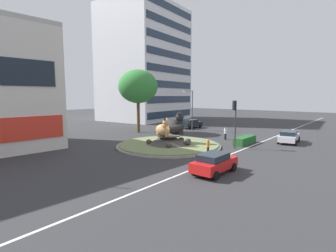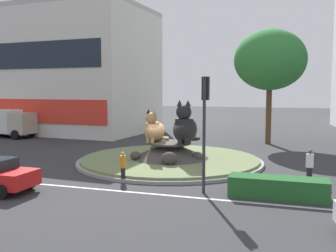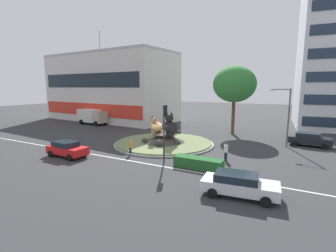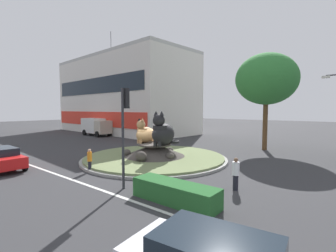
{
  "view_description": "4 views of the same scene",
  "coord_description": "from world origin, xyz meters",
  "px_view_note": "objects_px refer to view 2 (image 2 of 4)",
  "views": [
    {
      "loc": [
        -22.46,
        -18.31,
        5.8
      ],
      "look_at": [
        -0.07,
        0.01,
        2.36
      ],
      "focal_mm": 27.34,
      "sensor_mm": 36.0,
      "label": 1
    },
    {
      "loc": [
        7.21,
        -23.09,
        4.7
      ],
      "look_at": [
        -0.43,
        0.97,
        2.27
      ],
      "focal_mm": 40.58,
      "sensor_mm": 36.0,
      "label": 2
    },
    {
      "loc": [
        14.18,
        -25.24,
        6.86
      ],
      "look_at": [
        -0.05,
        1.13,
        2.07
      ],
      "focal_mm": 26.35,
      "sensor_mm": 36.0,
      "label": 3
    },
    {
      "loc": [
        13.24,
        -14.62,
        4.19
      ],
      "look_at": [
        0.88,
        0.68,
        2.8
      ],
      "focal_mm": 25.61,
      "sensor_mm": 36.0,
      "label": 4
    }
  ],
  "objects_px": {
    "pedestrian_white_shirt": "(310,165)",
    "traffic_light_mast": "(205,113)",
    "delivery_box_truck": "(6,122)",
    "broadleaf_tree_behind_island": "(270,60)",
    "pedestrian_orange_shirt": "(123,166)",
    "shophouse_block": "(36,72)",
    "cat_statue_calico": "(154,130)",
    "cat_statue_black": "(185,127)"
  },
  "relations": [
    {
      "from": "pedestrian_orange_shirt",
      "to": "cat_statue_calico",
      "type": "bearing_deg",
      "value": 29.22
    },
    {
      "from": "cat_statue_black",
      "to": "pedestrian_white_shirt",
      "type": "xyz_separation_m",
      "value": [
        7.26,
        -2.73,
        -1.44
      ]
    },
    {
      "from": "pedestrian_white_shirt",
      "to": "broadleaf_tree_behind_island",
      "type": "bearing_deg",
      "value": -76.66
    },
    {
      "from": "traffic_light_mast",
      "to": "broadleaf_tree_behind_island",
      "type": "relative_size",
      "value": 0.54
    },
    {
      "from": "shophouse_block",
      "to": "broadleaf_tree_behind_island",
      "type": "height_order",
      "value": "shophouse_block"
    },
    {
      "from": "pedestrian_orange_shirt",
      "to": "pedestrian_white_shirt",
      "type": "height_order",
      "value": "pedestrian_white_shirt"
    },
    {
      "from": "cat_statue_calico",
      "to": "traffic_light_mast",
      "type": "xyz_separation_m",
      "value": [
        4.67,
        -6.24,
        1.56
      ]
    },
    {
      "from": "traffic_light_mast",
      "to": "broadleaf_tree_behind_island",
      "type": "xyz_separation_m",
      "value": [
        1.97,
        17.04,
        3.54
      ]
    },
    {
      "from": "shophouse_block",
      "to": "broadleaf_tree_behind_island",
      "type": "distance_m",
      "value": 26.92
    },
    {
      "from": "broadleaf_tree_behind_island",
      "to": "pedestrian_orange_shirt",
      "type": "height_order",
      "value": "broadleaf_tree_behind_island"
    },
    {
      "from": "pedestrian_orange_shirt",
      "to": "cat_statue_black",
      "type": "bearing_deg",
      "value": 7.67
    },
    {
      "from": "traffic_light_mast",
      "to": "pedestrian_orange_shirt",
      "type": "xyz_separation_m",
      "value": [
        -4.37,
        0.71,
        -2.84
      ]
    },
    {
      "from": "shophouse_block",
      "to": "pedestrian_white_shirt",
      "type": "xyz_separation_m",
      "value": [
        29.32,
        -17.73,
        -5.82
      ]
    },
    {
      "from": "cat_statue_calico",
      "to": "pedestrian_white_shirt",
      "type": "distance_m",
      "value": 9.86
    },
    {
      "from": "shophouse_block",
      "to": "pedestrian_white_shirt",
      "type": "relative_size",
      "value": 16.42
    },
    {
      "from": "delivery_box_truck",
      "to": "pedestrian_white_shirt",
      "type": "bearing_deg",
      "value": -15.67
    },
    {
      "from": "traffic_light_mast",
      "to": "pedestrian_orange_shirt",
      "type": "relative_size",
      "value": 3.4
    },
    {
      "from": "shophouse_block",
      "to": "delivery_box_truck",
      "type": "xyz_separation_m",
      "value": [
        1.63,
        -7.18,
        -5.21
      ]
    },
    {
      "from": "traffic_light_mast",
      "to": "shophouse_block",
      "type": "xyz_separation_m",
      "value": [
        -24.63,
        21.11,
        3.05
      ]
    },
    {
      "from": "cat_statue_calico",
      "to": "cat_statue_black",
      "type": "xyz_separation_m",
      "value": [
        2.11,
        -0.13,
        0.22
      ]
    },
    {
      "from": "cat_statue_calico",
      "to": "shophouse_block",
      "type": "xyz_separation_m",
      "value": [
        -19.96,
        14.87,
        4.61
      ]
    },
    {
      "from": "traffic_light_mast",
      "to": "pedestrian_orange_shirt",
      "type": "height_order",
      "value": "traffic_light_mast"
    },
    {
      "from": "traffic_light_mast",
      "to": "shophouse_block",
      "type": "height_order",
      "value": "shophouse_block"
    },
    {
      "from": "broadleaf_tree_behind_island",
      "to": "delivery_box_truck",
      "type": "distance_m",
      "value": 25.8
    },
    {
      "from": "pedestrian_orange_shirt",
      "to": "shophouse_block",
      "type": "bearing_deg",
      "value": 70.92
    },
    {
      "from": "traffic_light_mast",
      "to": "delivery_box_truck",
      "type": "xyz_separation_m",
      "value": [
        -23.0,
        13.93,
        -2.16
      ]
    },
    {
      "from": "broadleaf_tree_behind_island",
      "to": "pedestrian_orange_shirt",
      "type": "relative_size",
      "value": 6.33
    },
    {
      "from": "pedestrian_white_shirt",
      "to": "traffic_light_mast",
      "type": "bearing_deg",
      "value": 37.9
    },
    {
      "from": "traffic_light_mast",
      "to": "pedestrian_white_shirt",
      "type": "height_order",
      "value": "traffic_light_mast"
    },
    {
      "from": "traffic_light_mast",
      "to": "pedestrian_white_shirt",
      "type": "xyz_separation_m",
      "value": [
        4.69,
        3.38,
        -2.77
      ]
    },
    {
      "from": "cat_statue_calico",
      "to": "cat_statue_black",
      "type": "distance_m",
      "value": 2.12
    },
    {
      "from": "shophouse_block",
      "to": "delivery_box_truck",
      "type": "height_order",
      "value": "shophouse_block"
    },
    {
      "from": "pedestrian_white_shirt",
      "to": "delivery_box_truck",
      "type": "relative_size",
      "value": 0.27
    },
    {
      "from": "cat_statue_calico",
      "to": "pedestrian_white_shirt",
      "type": "bearing_deg",
      "value": 77.63
    },
    {
      "from": "shophouse_block",
      "to": "delivery_box_truck",
      "type": "bearing_deg",
      "value": -73.15
    },
    {
      "from": "broadleaf_tree_behind_island",
      "to": "pedestrian_white_shirt",
      "type": "relative_size",
      "value": 5.79
    },
    {
      "from": "broadleaf_tree_behind_island",
      "to": "delivery_box_truck",
      "type": "xyz_separation_m",
      "value": [
        -24.97,
        -3.11,
        -5.69
      ]
    },
    {
      "from": "cat_statue_black",
      "to": "delivery_box_truck",
      "type": "distance_m",
      "value": 21.89
    },
    {
      "from": "pedestrian_orange_shirt",
      "to": "delivery_box_truck",
      "type": "height_order",
      "value": "delivery_box_truck"
    },
    {
      "from": "pedestrian_white_shirt",
      "to": "shophouse_block",
      "type": "bearing_deg",
      "value": -29.08
    },
    {
      "from": "cat_statue_black",
      "to": "cat_statue_calico",
      "type": "bearing_deg",
      "value": -101.3
    },
    {
      "from": "shophouse_block",
      "to": "broadleaf_tree_behind_island",
      "type": "xyz_separation_m",
      "value": [
        26.6,
        -4.07,
        0.49
      ]
    }
  ]
}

